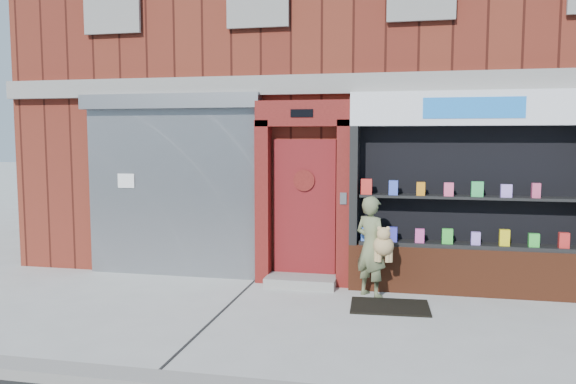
# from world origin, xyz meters

# --- Properties ---
(ground) EXTENTS (80.00, 80.00, 0.00)m
(ground) POSITION_xyz_m (0.00, 0.00, 0.00)
(ground) COLOR #9E9E99
(ground) RESTS_ON ground
(building) EXTENTS (12.00, 8.16, 8.00)m
(building) POSITION_xyz_m (-0.00, 5.99, 4.00)
(building) COLOR #5F1F15
(building) RESTS_ON ground
(shutter_bay) EXTENTS (3.10, 0.30, 3.04)m
(shutter_bay) POSITION_xyz_m (-3.00, 1.93, 1.72)
(shutter_bay) COLOR gray
(shutter_bay) RESTS_ON ground
(red_door_bay) EXTENTS (1.52, 0.58, 2.90)m
(red_door_bay) POSITION_xyz_m (-0.75, 1.86, 1.46)
(red_door_bay) COLOR #53100E
(red_door_bay) RESTS_ON ground
(pharmacy_bay) EXTENTS (3.50, 0.41, 3.00)m
(pharmacy_bay) POSITION_xyz_m (1.75, 1.81, 1.37)
(pharmacy_bay) COLOR #622B17
(pharmacy_bay) RESTS_ON ground
(woman) EXTENTS (0.65, 0.61, 1.48)m
(woman) POSITION_xyz_m (0.37, 1.34, 0.75)
(woman) COLOR #656F49
(woman) RESTS_ON ground
(doormat) EXTENTS (1.10, 0.80, 0.03)m
(doormat) POSITION_xyz_m (0.65, 0.84, 0.01)
(doormat) COLOR black
(doormat) RESTS_ON ground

